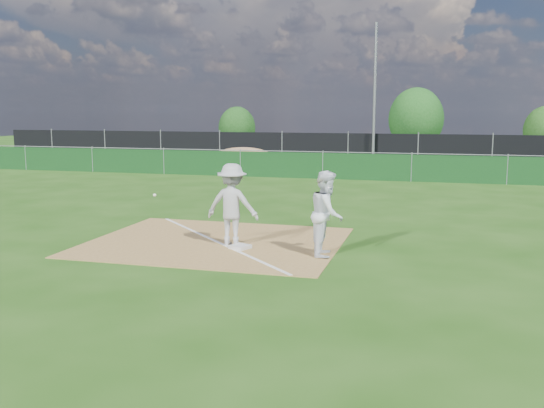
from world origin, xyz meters
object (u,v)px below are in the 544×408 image
Objects in this scene: car_right at (411,147)px; tree_left at (237,128)px; light_pole at (375,95)px; first_base at (240,247)px; tree_mid at (416,119)px; runner at (327,213)px; car_mid at (364,147)px; play_at_first at (232,205)px; car_left at (285,146)px.

car_right is 1.46× the size of tree_left.
light_pole is 1.62× the size of car_right.
light_pole is at bearing 88.21° from first_base.
light_pole is 1.67× the size of tree_mid.
tree_mid reaches higher than tree_left.
runner is 0.41× the size of car_mid.
play_at_first reaches higher than car_mid.
play_at_first is at bearing -92.58° from light_pole.
light_pole reaches higher than tree_mid.
car_left is 0.91× the size of car_mid.
light_pole is at bearing 87.42° from play_at_first.
first_base is at bearing -160.21° from car_mid.
play_at_first is 0.62× the size of car_left.
tree_mid is (2.62, 33.75, 2.41)m from first_base.
play_at_first is 0.54× the size of tree_mid.
tree_left is at bearing 96.85° from car_right.
tree_mid is at bearing -6.49° from runner.
tree_left reaches higher than car_mid.
car_mid is 3.34m from car_right.
tree_left is at bearing 108.44° from play_at_first.
first_base is at bearing 83.27° from runner.
light_pole reaches higher than car_right.
runner is 27.81m from car_right.
car_left is at bearing 121.80° from car_right.
play_at_first is 1.37× the size of runner.
runner is at bearing -8.96° from play_at_first.
car_mid is (0.01, 25.76, -0.22)m from play_at_first.
car_left is (-6.37, 4.41, -3.27)m from light_pole.
car_mid reaches higher than car_right.
car_left is (-5.38, 26.34, -0.26)m from play_at_first.
tree_left reaches higher than car_left.
tree_mid is at bearing 24.15° from car_right.
car_left is 1.24× the size of tree_left.
car_mid is 8.38m from tree_mid.
car_right is (8.27, 1.09, 0.00)m from car_left.
car_right is 14.14m from tree_left.
tree_mid is (8.29, 7.09, 1.74)m from car_left.
car_left is at bearing 145.32° from light_pole.
runner is 34.52m from tree_left.
light_pole reaches higher than runner.
car_mid is 0.93× the size of car_right.
first_base is at bearing -47.59° from play_at_first.
tree_mid is at bearing -72.33° from car_left.
play_at_first is 33.59m from tree_mid.
first_base is at bearing -71.26° from tree_left.
light_pole is 20.32× the size of first_base.
light_pole reaches higher than car_left.
runner is 33.83m from tree_mid.
car_right is at bearing -90.15° from tree_mid.
first_base is 33.94m from tree_mid.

